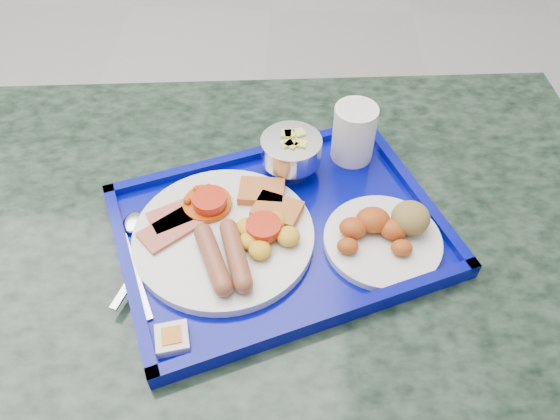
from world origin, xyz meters
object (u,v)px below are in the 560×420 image
juice_cup (354,131)px  tray (280,231)px  bread_plate (386,233)px  fruit_bowl (291,150)px  table (265,295)px  main_plate (229,232)px

juice_cup → tray: bearing=-124.1°
tray → bread_plate: bread_plate is taller
bread_plate → fruit_bowl: fruit_bowl is taller
bread_plate → table: bearing=170.9°
table → juice_cup: (0.13, 0.15, 0.24)m
table → bread_plate: 0.27m
fruit_bowl → juice_cup: size_ratio=0.99×
bread_plate → main_plate: bearing=-178.6°
table → fruit_bowl: 0.26m
tray → fruit_bowl: fruit_bowl is taller
tray → main_plate: main_plate is taller
main_plate → juice_cup: juice_cup is taller
main_plate → bread_plate: bread_plate is taller
table → bread_plate: bread_plate is taller
main_plate → juice_cup: bearing=45.3°
tray → juice_cup: juice_cup is taller
tray → fruit_bowl: size_ratio=5.84×
bread_plate → fruit_bowl: bearing=134.8°
bread_plate → juice_cup: 0.18m
tray → juice_cup: size_ratio=5.81×
tray → bread_plate: size_ratio=3.31×
table → juice_cup: size_ratio=12.58×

